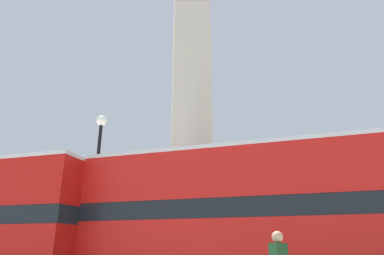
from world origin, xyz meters
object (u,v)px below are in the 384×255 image
(equestrian_statue, at_px, (67,240))
(street_lamp, at_px, (96,182))
(monument_column, at_px, (192,126))
(bus_a, at_px, (221,214))

(equestrian_statue, bearing_deg, street_lamp, -25.84)
(street_lamp, bearing_deg, monument_column, 23.94)
(equestrian_statue, relative_size, street_lamp, 0.93)
(monument_column, height_order, bus_a, monument_column)
(equestrian_statue, bearing_deg, monument_column, -4.55)
(bus_a, bearing_deg, monument_column, 122.33)
(equestrian_statue, distance_m, street_lamp, 8.98)
(bus_a, relative_size, street_lamp, 1.61)
(monument_column, xyz_separation_m, bus_a, (1.75, -3.24, -4.18))
(monument_column, bearing_deg, street_lamp, -156.06)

